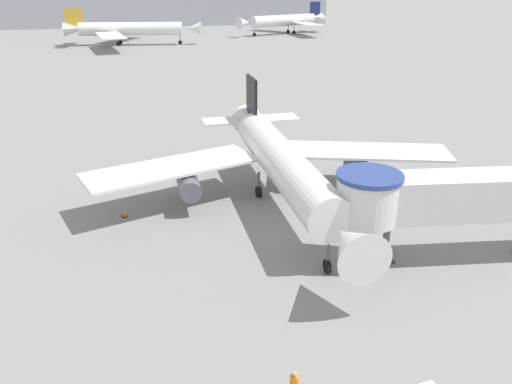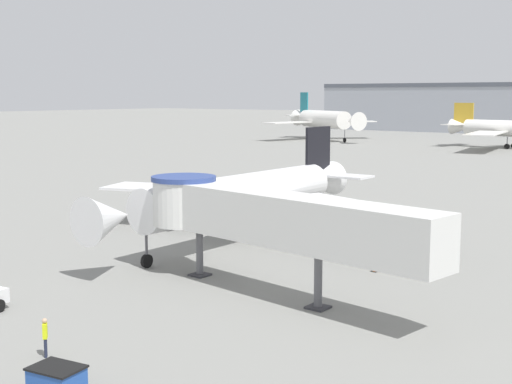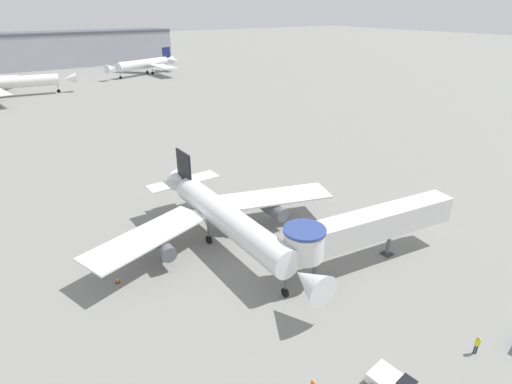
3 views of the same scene
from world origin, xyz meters
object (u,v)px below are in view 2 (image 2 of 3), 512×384
at_px(jet_bridge, 261,215).
at_px(background_jet_teal_tail, 323,119).
at_px(ground_crew_wing_walker, 45,335).
at_px(traffic_cone_port_wing, 138,219).
at_px(service_container_blue, 57,382).
at_px(traffic_cone_starboard_wing, 375,267).
at_px(main_airplane, 247,195).

distance_m(jet_bridge, background_jet_teal_tail, 140.22).
bearing_deg(jet_bridge, background_jet_teal_tail, 128.60).
distance_m(ground_crew_wing_walker, background_jet_teal_tail, 151.65).
bearing_deg(jet_bridge, traffic_cone_port_wing, 160.96).
distance_m(service_container_blue, traffic_cone_starboard_wing, 24.37).
xyz_separation_m(service_container_blue, background_jet_teal_tail, (-73.65, 136.84, 4.59)).
bearing_deg(traffic_cone_starboard_wing, ground_crew_wing_walker, -100.79).
relative_size(ground_crew_wing_walker, background_jet_teal_tail, 0.06).
bearing_deg(jet_bridge, service_container_blue, -73.08).
distance_m(service_container_blue, background_jet_teal_tail, 155.47).
bearing_deg(main_airplane, traffic_cone_starboard_wing, -12.24).
distance_m(jet_bridge, traffic_cone_port_wing, 25.10).
bearing_deg(background_jet_teal_tail, jet_bridge, -120.65).
xyz_separation_m(jet_bridge, service_container_blue, (2.48, -16.03, -3.89)).
bearing_deg(service_container_blue, traffic_cone_port_wing, 131.90).
xyz_separation_m(jet_bridge, ground_crew_wing_walker, (-1.32, -13.73, -3.49)).
bearing_deg(traffic_cone_starboard_wing, main_airplane, 168.08).
relative_size(traffic_cone_port_wing, ground_crew_wing_walker, 0.40).
relative_size(service_container_blue, traffic_cone_starboard_wing, 3.31).
bearing_deg(traffic_cone_port_wing, service_container_blue, -48.10).
height_order(service_container_blue, traffic_cone_port_wing, service_container_blue).
bearing_deg(background_jet_teal_tail, service_container_blue, -122.86).
height_order(jet_bridge, traffic_cone_port_wing, jet_bridge).
distance_m(jet_bridge, traffic_cone_starboard_wing, 9.76).
bearing_deg(traffic_cone_port_wing, main_airplane, -1.51).
bearing_deg(service_container_blue, ground_crew_wing_walker, 148.94).
height_order(ground_crew_wing_walker, background_jet_teal_tail, background_jet_teal_tail).
distance_m(main_airplane, jet_bridge, 14.59).
xyz_separation_m(traffic_cone_port_wing, background_jet_teal_tail, (-49.14, 109.52, 4.85)).
distance_m(main_airplane, traffic_cone_port_wing, 12.88).
height_order(main_airplane, traffic_cone_port_wing, main_airplane).
relative_size(jet_bridge, traffic_cone_starboard_wing, 31.99).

